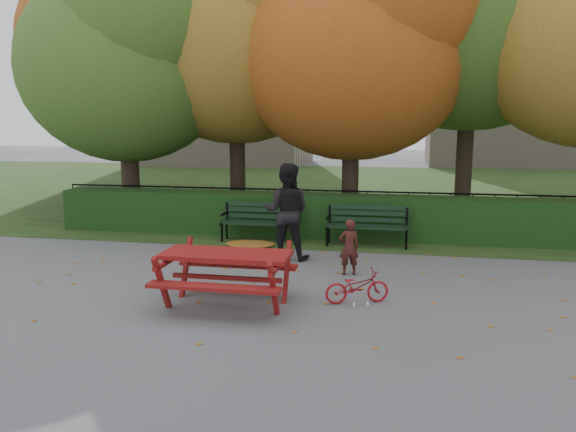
% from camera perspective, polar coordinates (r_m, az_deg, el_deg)
% --- Properties ---
extents(ground, '(90.00, 90.00, 0.00)m').
position_cam_1_polar(ground, '(9.12, -0.30, -7.75)').
color(ground, slate).
rests_on(ground, ground).
extents(grass_strip, '(90.00, 90.00, 0.00)m').
position_cam_1_polar(grass_strip, '(22.76, 6.68, 2.76)').
color(grass_strip, '#1A3514').
rests_on(grass_strip, ground).
extents(building_left, '(10.00, 7.00, 15.00)m').
position_cam_1_polar(building_left, '(36.47, -6.40, 17.17)').
color(building_left, '#A18F7F').
rests_on(building_left, ground).
extents(building_right, '(9.00, 6.00, 12.00)m').
position_cam_1_polar(building_right, '(37.21, 21.43, 14.10)').
color(building_right, '#A18F7F').
rests_on(building_right, ground).
extents(hedge, '(13.00, 0.90, 1.00)m').
position_cam_1_polar(hedge, '(13.33, 3.51, 0.04)').
color(hedge, black).
rests_on(hedge, ground).
extents(iron_fence, '(14.00, 0.04, 1.02)m').
position_cam_1_polar(iron_fence, '(14.11, 3.95, 0.72)').
color(iron_fence, black).
rests_on(iron_fence, ground).
extents(tree_a, '(5.88, 5.60, 7.48)m').
position_cam_1_polar(tree_a, '(15.81, -15.51, 15.86)').
color(tree_a, black).
rests_on(tree_a, ground).
extents(tree_b, '(6.72, 6.40, 8.79)m').
position_cam_1_polar(tree_b, '(16.05, -4.35, 19.25)').
color(tree_b, black).
rests_on(tree_b, ground).
extents(tree_c, '(6.30, 6.00, 8.00)m').
position_cam_1_polar(tree_c, '(14.67, 7.89, 17.81)').
color(tree_c, black).
rests_on(tree_c, ground).
extents(tree_f, '(6.93, 6.60, 9.19)m').
position_cam_1_polar(tree_f, '(20.07, -16.02, 17.83)').
color(tree_f, black).
rests_on(tree_f, ground).
extents(bench_left, '(1.80, 0.57, 0.88)m').
position_cam_1_polar(bench_left, '(12.79, -2.74, -0.28)').
color(bench_left, black).
rests_on(bench_left, ground).
extents(bench_right, '(1.80, 0.57, 0.88)m').
position_cam_1_polar(bench_right, '(12.45, 8.05, -0.64)').
color(bench_right, black).
rests_on(bench_right, ground).
extents(picnic_table, '(1.90, 1.53, 0.92)m').
position_cam_1_polar(picnic_table, '(8.39, -6.28, -4.89)').
color(picnic_table, maroon).
rests_on(picnic_table, ground).
extents(leaf_pile, '(1.28, 1.04, 0.08)m').
position_cam_1_polar(leaf_pile, '(12.44, -3.86, -2.83)').
color(leaf_pile, brown).
rests_on(leaf_pile, ground).
extents(leaf_scatter, '(9.00, 5.70, 0.01)m').
position_cam_1_polar(leaf_scatter, '(9.40, 0.06, -7.17)').
color(leaf_scatter, brown).
rests_on(leaf_scatter, ground).
extents(child, '(0.42, 0.33, 1.00)m').
position_cam_1_polar(child, '(10.07, 6.21, -3.17)').
color(child, '#441915').
rests_on(child, ground).
extents(adult, '(0.95, 0.75, 1.91)m').
position_cam_1_polar(adult, '(11.07, -0.14, 0.46)').
color(adult, black).
rests_on(adult, ground).
extents(bicycle, '(1.04, 0.67, 0.52)m').
position_cam_1_polar(bicycle, '(8.59, 7.03, -7.13)').
color(bicycle, '#A00E17').
rests_on(bicycle, ground).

